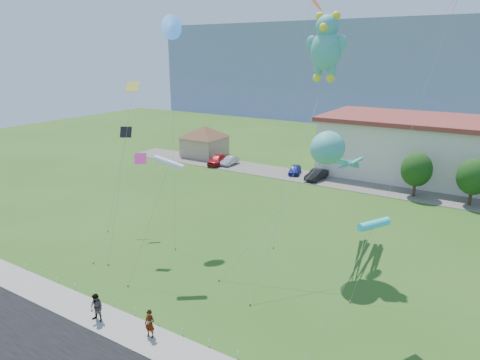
% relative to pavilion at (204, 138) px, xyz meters
% --- Properties ---
extents(ground, '(160.00, 160.00, 0.00)m').
position_rel_pavilion_xyz_m(ground, '(24.00, -38.00, -3.02)').
color(ground, '#2A5517').
rests_on(ground, ground).
extents(sidewalk, '(80.00, 2.50, 0.10)m').
position_rel_pavilion_xyz_m(sidewalk, '(24.00, -40.75, -2.97)').
color(sidewalk, gray).
rests_on(sidewalk, ground).
extents(parking_strip, '(70.00, 6.00, 0.06)m').
position_rel_pavilion_xyz_m(parking_strip, '(24.00, -3.00, -2.99)').
color(parking_strip, '#59544C').
rests_on(parking_strip, ground).
extents(hill_ridge, '(160.00, 50.00, 25.00)m').
position_rel_pavilion_xyz_m(hill_ridge, '(24.00, 82.00, 9.48)').
color(hill_ridge, '#7487A0').
rests_on(hill_ridge, ground).
extents(pavilion, '(9.20, 9.20, 5.00)m').
position_rel_pavilion_xyz_m(pavilion, '(0.00, 0.00, 0.00)').
color(pavilion, tan).
rests_on(pavilion, ground).
extents(rope_fence, '(26.05, 0.05, 0.50)m').
position_rel_pavilion_xyz_m(rope_fence, '(24.00, -39.30, -2.77)').
color(rope_fence, white).
rests_on(rope_fence, ground).
extents(tree_near, '(3.60, 3.60, 5.47)m').
position_rel_pavilion_xyz_m(tree_near, '(34.00, -4.00, 0.36)').
color(tree_near, '#3F2B19').
rests_on(tree_near, ground).
extents(tree_mid, '(3.60, 3.60, 5.47)m').
position_rel_pavilion_xyz_m(tree_mid, '(40.00, -4.00, 0.36)').
color(tree_mid, '#3F2B19').
rests_on(tree_mid, ground).
extents(pedestrian_left, '(0.73, 0.54, 1.81)m').
position_rel_pavilion_xyz_m(pedestrian_left, '(25.51, -40.52, -2.02)').
color(pedestrian_left, gray).
rests_on(pedestrian_left, sidewalk).
extents(pedestrian_right, '(1.01, 0.83, 1.90)m').
position_rel_pavilion_xyz_m(pedestrian_right, '(21.51, -41.09, -1.97)').
color(pedestrian_right, gray).
rests_on(pedestrian_right, sidewalk).
extents(parked_car_red, '(2.85, 4.91, 1.57)m').
position_rel_pavilion_xyz_m(parked_car_red, '(5.20, -3.90, -2.18)').
color(parked_car_red, '#B2151C').
rests_on(parked_car_red, parking_strip).
extents(parked_car_silver, '(1.43, 3.85, 1.26)m').
position_rel_pavilion_xyz_m(parked_car_silver, '(6.93, -2.98, -2.34)').
color(parked_car_silver, '#A8A8AF').
rests_on(parked_car_silver, parking_strip).
extents(parked_car_blue, '(2.38, 3.91, 1.24)m').
position_rel_pavilion_xyz_m(parked_car_blue, '(17.64, -2.42, -2.34)').
color(parked_car_blue, navy).
rests_on(parked_car_blue, parking_strip).
extents(parked_car_black, '(2.04, 4.47, 1.42)m').
position_rel_pavilion_xyz_m(parked_car_black, '(21.39, -3.57, -2.25)').
color(parked_car_black, black).
rests_on(parked_car_black, parking_strip).
extents(octopus_kite, '(6.88, 13.87, 11.03)m').
position_rel_pavilion_xyz_m(octopus_kite, '(30.82, -24.66, 5.90)').
color(octopus_kite, teal).
rests_on(octopus_kite, ground).
extents(teddy_bear_kite, '(3.33, 12.48, 19.71)m').
position_rel_pavilion_xyz_m(teddy_bear_kite, '(29.09, -22.99, 14.18)').
color(teddy_bear_kite, teal).
rests_on(teddy_bear_kite, ground).
extents(small_kite_white, '(1.67, 4.80, 9.30)m').
position_rel_pavilion_xyz_m(small_kite_white, '(21.29, -33.36, 5.77)').
color(small_kite_white, white).
rests_on(small_kite_white, ground).
extents(small_kite_cyan, '(2.20, 5.90, 7.51)m').
position_rel_pavilion_xyz_m(small_kite_cyan, '(36.30, -32.82, 4.00)').
color(small_kite_cyan, '#32DCE3').
rests_on(small_kite_cyan, ground).
extents(small_kite_black, '(1.29, 3.69, 9.79)m').
position_rel_pavilion_xyz_m(small_kite_black, '(11.15, -28.05, 5.40)').
color(small_kite_black, black).
rests_on(small_kite_black, ground).
extents(small_kite_blue, '(4.32, 5.48, 19.56)m').
position_rel_pavilion_xyz_m(small_kite_blue, '(15.65, -25.70, 15.37)').
color(small_kite_blue, '#2988EC').
rests_on(small_kite_blue, ground).
extents(small_kite_yellow, '(2.05, 6.16, 14.35)m').
position_rel_pavilion_xyz_m(small_kite_yellow, '(14.93, -30.67, 9.15)').
color(small_kite_yellow, gold).
rests_on(small_kite_yellow, ground).
extents(small_kite_orange, '(1.80, 6.40, 22.00)m').
position_rel_pavilion_xyz_m(small_kite_orange, '(26.30, -20.09, 17.70)').
color(small_kite_orange, orange).
rests_on(small_kite_orange, ground).
extents(small_kite_pink, '(2.14, 8.27, 7.58)m').
position_rel_pavilion_xyz_m(small_kite_pink, '(13.58, -29.09, 3.38)').
color(small_kite_pink, '#F33698').
rests_on(small_kite_pink, ground).
extents(small_kite_purple, '(4.16, 9.94, 21.26)m').
position_rel_pavilion_xyz_m(small_kite_purple, '(37.77, -21.48, 16.96)').
color(small_kite_purple, purple).
rests_on(small_kite_purple, ground).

